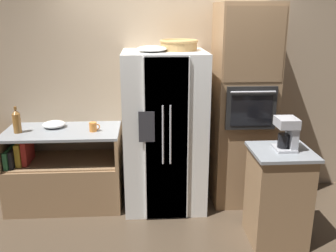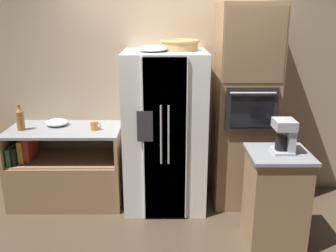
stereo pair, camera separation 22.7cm
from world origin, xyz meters
name	(u,v)px [view 2 (the right image)]	position (x,y,z in m)	size (l,w,h in m)	color
ground_plane	(171,205)	(0.00, 0.00, 0.00)	(20.00, 20.00, 0.00)	#4C3D2D
wall_back	(171,79)	(0.00, 0.50, 1.40)	(12.00, 0.06, 2.80)	tan
counter_left	(67,175)	(-1.22, 0.13, 0.33)	(1.27, 0.67, 0.90)	#93704C
refrigerator	(165,131)	(-0.07, 0.08, 0.88)	(0.89, 0.81, 1.77)	silver
wall_oven	(245,108)	(0.83, 0.15, 1.14)	(0.65, 0.70, 2.26)	#93704C
island_counter	(275,199)	(0.98, -0.74, 0.47)	(0.56, 0.54, 0.94)	#93704C
wicker_basket	(180,45)	(0.09, 0.16, 1.83)	(0.41, 0.41, 0.11)	tan
fruit_bowl	(152,49)	(-0.20, 0.03, 1.80)	(0.31, 0.31, 0.06)	white
bottle_tall	(20,119)	(-1.67, 0.07, 1.03)	(0.09, 0.09, 0.29)	brown
mug	(94,126)	(-0.85, 0.07, 0.95)	(0.12, 0.08, 0.10)	orange
mixing_bowl	(57,122)	(-1.32, 0.25, 0.94)	(0.26, 0.26, 0.07)	white
coffee_maker	(286,135)	(1.02, -0.73, 1.11)	(0.18, 0.21, 0.31)	#B2B2B7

